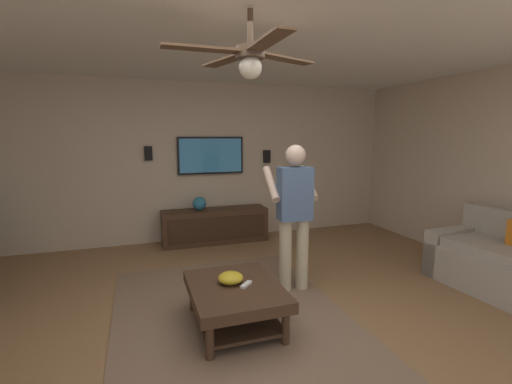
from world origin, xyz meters
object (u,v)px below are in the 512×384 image
(tv, at_px, (211,155))
(wall_speaker_left, at_px, (267,156))
(person_standing, at_px, (294,209))
(ceiling_fan, at_px, (249,57))
(wall_speaker_right, at_px, (148,153))
(coffee_table, at_px, (235,296))
(bowl, at_px, (231,278))
(media_console, at_px, (215,226))
(vase_round, at_px, (199,203))
(remote_white, at_px, (246,285))

(tv, distance_m, wall_speaker_left, 1.00)
(person_standing, relative_size, ceiling_fan, 1.38)
(tv, distance_m, wall_speaker_right, 0.99)
(coffee_table, distance_m, bowl, 0.17)
(media_console, relative_size, person_standing, 1.04)
(coffee_table, relative_size, wall_speaker_right, 4.55)
(tv, relative_size, wall_speaker_right, 4.96)
(coffee_table, height_order, ceiling_fan, ceiling_fan)
(bowl, bearing_deg, person_standing, -59.13)
(person_standing, xyz_separation_m, bowl, (-0.52, 0.86, -0.48))
(ceiling_fan, bearing_deg, wall_speaker_right, 9.79)
(coffee_table, xyz_separation_m, wall_speaker_left, (2.89, -1.38, 1.08))
(vase_round, xyz_separation_m, wall_speaker_right, (0.24, 0.74, 0.80))
(remote_white, distance_m, wall_speaker_right, 3.20)
(bowl, relative_size, remote_white, 1.52)
(coffee_table, relative_size, tv, 0.92)
(person_standing, relative_size, wall_speaker_left, 7.45)
(media_console, height_order, remote_white, media_console)
(person_standing, distance_m, remote_white, 1.10)
(wall_speaker_left, bearing_deg, tv, 90.76)
(tv, height_order, remote_white, tv)
(vase_round, bearing_deg, coffee_table, 177.12)
(bowl, xyz_separation_m, remote_white, (-0.10, -0.12, -0.04))
(person_standing, relative_size, wall_speaker_right, 7.45)
(coffee_table, relative_size, remote_white, 6.67)
(person_standing, height_order, remote_white, person_standing)
(wall_speaker_right, bearing_deg, coffee_table, -168.18)
(bowl, bearing_deg, wall_speaker_left, -26.30)
(person_standing, relative_size, bowl, 7.17)
(tv, bearing_deg, vase_round, -48.03)
(wall_speaker_right, bearing_deg, ceiling_fan, -170.21)
(person_standing, distance_m, wall_speaker_right, 2.79)
(vase_round, distance_m, wall_speaker_right, 1.12)
(wall_speaker_right, bearing_deg, bowl, -168.48)
(coffee_table, distance_m, person_standing, 1.20)
(media_console, bearing_deg, wall_speaker_right, -104.41)
(media_console, height_order, wall_speaker_right, wall_speaker_right)
(coffee_table, distance_m, ceiling_fan, 2.04)
(bowl, bearing_deg, media_console, -8.99)
(media_console, relative_size, remote_white, 11.33)
(person_standing, bearing_deg, coffee_table, 129.58)
(bowl, height_order, wall_speaker_left, wall_speaker_left)
(wall_speaker_left, xyz_separation_m, wall_speaker_right, (0.00, 1.98, 0.09))
(person_standing, bearing_deg, tv, 16.54)
(tv, bearing_deg, coffee_table, -7.57)
(tv, bearing_deg, wall_speaker_right, -90.76)
(coffee_table, xyz_separation_m, vase_round, (2.66, -0.13, 0.36))
(tv, relative_size, vase_round, 4.96)
(ceiling_fan, bearing_deg, media_console, -7.32)
(tv, xyz_separation_m, person_standing, (-2.31, -0.46, -0.48))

